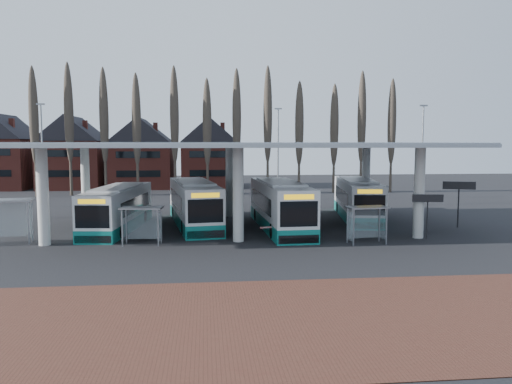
{
  "coord_description": "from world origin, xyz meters",
  "views": [
    {
      "loc": [
        -2.08,
        -29.04,
        6.24
      ],
      "look_at": [
        1.6,
        7.0,
        2.73
      ],
      "focal_mm": 35.0,
      "sensor_mm": 36.0,
      "label": 1
    }
  ],
  "objects": [
    {
      "name": "poplar_row",
      "position": [
        0.0,
        33.0,
        8.78
      ],
      "size": [
        45.1,
        1.1,
        14.5
      ],
      "color": "#473D33",
      "rests_on": "ground"
    },
    {
      "name": "brick_strip",
      "position": [
        0.0,
        -12.0,
        0.01
      ],
      "size": [
        70.0,
        10.0,
        0.03
      ],
      "primitive_type": "cube",
      "color": "#502C20",
      "rests_on": "ground"
    },
    {
      "name": "shelter_0",
      "position": [
        -14.43,
        3.41,
        2.03
      ],
      "size": [
        3.2,
        1.94,
        2.79
      ],
      "rotation": [
        0.0,
        0.0,
        0.15
      ],
      "color": "gray",
      "rests_on": "ground"
    },
    {
      "name": "shelter_1",
      "position": [
        -6.0,
        2.1,
        1.72
      ],
      "size": [
        2.64,
        1.49,
        2.36
      ],
      "rotation": [
        0.0,
        0.0,
        -0.09
      ],
      "color": "gray",
      "rests_on": "ground"
    },
    {
      "name": "lamp_post_a",
      "position": [
        -18.0,
        22.0,
        5.34
      ],
      "size": [
        0.8,
        0.16,
        10.17
      ],
      "color": "slate",
      "rests_on": "ground"
    },
    {
      "name": "station_canopy",
      "position": [
        0.0,
        8.0,
        5.68
      ],
      "size": [
        32.0,
        16.0,
        6.34
      ],
      "color": "silver",
      "rests_on": "ground"
    },
    {
      "name": "bus_1",
      "position": [
        -2.98,
        9.31,
        1.62
      ],
      "size": [
        4.41,
        12.61,
        3.43
      ],
      "rotation": [
        0.0,
        0.0,
        0.15
      ],
      "color": "silver",
      "rests_on": "ground"
    },
    {
      "name": "info_sign_1",
      "position": [
        16.71,
        6.17,
        2.89
      ],
      "size": [
        2.24,
        0.84,
        3.45
      ],
      "rotation": [
        0.0,
        0.0,
        -0.32
      ],
      "color": "black",
      "rests_on": "ground"
    },
    {
      "name": "lamp_post_c",
      "position": [
        20.0,
        20.0,
        5.34
      ],
      "size": [
        0.8,
        0.16,
        10.17
      ],
      "color": "slate",
      "rests_on": "ground"
    },
    {
      "name": "shelter_2",
      "position": [
        7.93,
        1.04,
        1.71
      ],
      "size": [
        2.64,
        1.51,
        2.35
      ],
      "rotation": [
        0.0,
        0.0,
        0.1
      ],
      "color": "gray",
      "rests_on": "ground"
    },
    {
      "name": "bus_2",
      "position": [
        3.38,
        7.23,
        1.66
      ],
      "size": [
        3.18,
        12.76,
        3.52
      ],
      "rotation": [
        0.0,
        0.0,
        0.04
      ],
      "color": "silver",
      "rests_on": "ground"
    },
    {
      "name": "townhouse_row",
      "position": [
        -15.75,
        44.0,
        5.94
      ],
      "size": [
        36.8,
        10.3,
        12.25
      ],
      "color": "maroon",
      "rests_on": "ground"
    },
    {
      "name": "info_sign_0",
      "position": [
        12.35,
        1.95,
        2.48
      ],
      "size": [
        1.98,
        0.39,
        2.96
      ],
      "rotation": [
        0.0,
        0.0,
        -0.14
      ],
      "color": "black",
      "rests_on": "ground"
    },
    {
      "name": "ground",
      "position": [
        0.0,
        0.0,
        0.0
      ],
      "size": [
        140.0,
        140.0,
        0.0
      ],
      "primitive_type": "plane",
      "color": "black",
      "rests_on": "ground"
    },
    {
      "name": "barrier",
      "position": [
        2.34,
        2.94,
        0.75
      ],
      "size": [
        1.87,
        0.81,
        0.97
      ],
      "rotation": [
        0.0,
        0.0,
        0.31
      ],
      "color": "black",
      "rests_on": "ground"
    },
    {
      "name": "bus_3",
      "position": [
        10.6,
        11.5,
        1.56
      ],
      "size": [
        4.36,
        12.19,
        3.32
      ],
      "rotation": [
        0.0,
        0.0,
        -0.15
      ],
      "color": "silver",
      "rests_on": "ground"
    },
    {
      "name": "bus_0",
      "position": [
        -8.44,
        7.99,
        1.49
      ],
      "size": [
        3.64,
        11.61,
        3.17
      ],
      "rotation": [
        0.0,
        0.0,
        -0.11
      ],
      "color": "silver",
      "rests_on": "ground"
    },
    {
      "name": "lamp_post_b",
      "position": [
        6.0,
        26.0,
        5.34
      ],
      "size": [
        0.8,
        0.16,
        10.17
      ],
      "color": "slate",
      "rests_on": "ground"
    }
  ]
}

